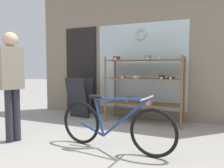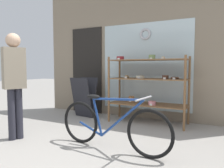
{
  "view_description": "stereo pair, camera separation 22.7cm",
  "coord_description": "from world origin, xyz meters",
  "px_view_note": "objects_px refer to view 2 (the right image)",
  "views": [
    {
      "loc": [
        1.54,
        -2.07,
        1.12
      ],
      "look_at": [
        0.19,
        1.05,
        0.87
      ],
      "focal_mm": 35.0,
      "sensor_mm": 36.0,
      "label": 1
    },
    {
      "loc": [
        1.75,
        -1.97,
        1.12
      ],
      "look_at": [
        0.19,
        1.05,
        0.87
      ],
      "focal_mm": 35.0,
      "sensor_mm": 36.0,
      "label": 2
    }
  ],
  "objects_px": {
    "bicycle": "(111,125)",
    "pedestrian": "(14,78)",
    "sandwich_board": "(84,97)",
    "display_case": "(147,82)"
  },
  "relations": [
    {
      "from": "sandwich_board",
      "to": "display_case",
      "type": "bearing_deg",
      "value": 13.7
    },
    {
      "from": "pedestrian",
      "to": "sandwich_board",
      "type": "bearing_deg",
      "value": 22.01
    },
    {
      "from": "bicycle",
      "to": "pedestrian",
      "type": "height_order",
      "value": "pedestrian"
    },
    {
      "from": "bicycle",
      "to": "sandwich_board",
      "type": "relative_size",
      "value": 1.93
    },
    {
      "from": "bicycle",
      "to": "pedestrian",
      "type": "distance_m",
      "value": 1.69
    },
    {
      "from": "display_case",
      "to": "pedestrian",
      "type": "bearing_deg",
      "value": -128.28
    },
    {
      "from": "bicycle",
      "to": "pedestrian",
      "type": "bearing_deg",
      "value": -164.93
    },
    {
      "from": "display_case",
      "to": "bicycle",
      "type": "bearing_deg",
      "value": -89.2
    },
    {
      "from": "display_case",
      "to": "sandwich_board",
      "type": "distance_m",
      "value": 1.51
    },
    {
      "from": "bicycle",
      "to": "sandwich_board",
      "type": "xyz_separation_m",
      "value": [
        -1.48,
        1.51,
        0.11
      ]
    }
  ]
}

